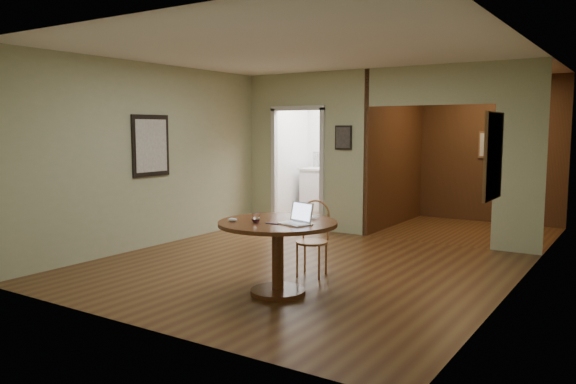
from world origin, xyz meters
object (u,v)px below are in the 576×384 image
Objects in this scene: dining_table at (278,240)px; closed_laptop at (303,217)px; chair at (313,234)px; open_laptop at (298,218)px.

closed_laptop is (0.11, 0.34, 0.22)m from dining_table.
chair is at bearing 117.41° from closed_laptop.
closed_laptop reaches higher than dining_table.
dining_table is 3.55× the size of open_laptop.
dining_table is at bearing -165.49° from open_laptop.
dining_table is 1.39× the size of chair.
chair reaches higher than dining_table.
chair is at bearing 127.27° from open_laptop.
chair is 1.02m from open_laptop.
closed_laptop is (0.19, -0.55, 0.29)m from chair.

